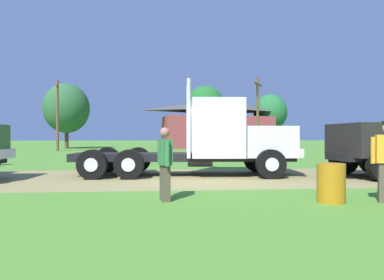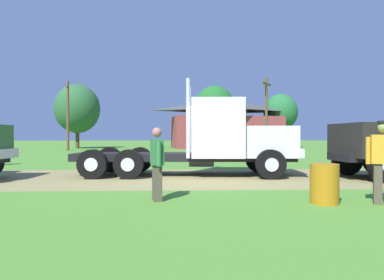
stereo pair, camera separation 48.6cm
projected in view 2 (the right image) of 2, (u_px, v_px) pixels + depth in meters
name	position (u px, v px, depth m)	size (l,w,h in m)	color
ground_plane	(192.00, 178.00, 12.03)	(200.00, 200.00, 0.00)	#4B822C
dirt_track	(192.00, 177.00, 12.03)	(120.00, 5.72, 0.01)	olive
truck_foreground_white	(217.00, 140.00, 12.71)	(8.40, 3.01, 3.50)	black
visitor_walking_mid	(383.00, 158.00, 7.27)	(0.64, 0.43, 1.81)	gold
visitor_by_barrel	(157.00, 161.00, 7.72)	(0.35, 0.61, 1.68)	#33723F
steel_barrel	(324.00, 184.00, 7.39)	(0.61, 0.61, 0.87)	#B27214
shed_building	(226.00, 125.00, 42.21)	(14.51, 8.13, 6.02)	brown
utility_pole_near	(68.00, 114.00, 33.85)	(0.74, 2.15, 7.01)	brown
utility_pole_far	(266.00, 112.00, 31.81)	(1.33, 1.91, 7.01)	brown
tree_left	(77.00, 109.00, 40.28)	(5.30, 5.30, 7.67)	#513823
tree_mid	(214.00, 108.00, 41.99)	(4.99, 4.99, 7.77)	#513823
tree_right	(281.00, 113.00, 44.03)	(4.38, 4.38, 6.99)	#513823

